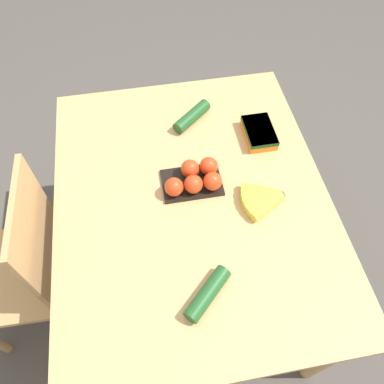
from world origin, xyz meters
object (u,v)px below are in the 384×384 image
Objects in this scene: tomato_pack at (195,178)px; cucumber_far at (208,294)px; cucumber_near at (192,116)px; banana_bunch at (263,199)px; carrot_bag at (259,132)px; chair at (26,267)px.

tomato_pack reaches higher than cucumber_far.
tomato_pack is at bearing 171.97° from cucumber_near.
cucumber_near is at bearing -6.46° from cucumber_far.
cucumber_far is (-0.42, 0.04, -0.01)m from tomato_pack.
banana_bunch is at bearing -117.74° from tomato_pack.
cucumber_near is 1.03× the size of cucumber_far.
cucumber_far is at bearing 173.54° from cucumber_near.
cucumber_near is (0.13, 0.25, -0.00)m from carrot_bag.
chair is 0.77m from tomato_pack.
banana_bunch is 0.31m from carrot_bag.
carrot_bag is 0.70m from cucumber_far.
cucumber_far reaches higher than banana_bunch.
cucumber_near reaches higher than banana_bunch.
chair reaches higher than carrot_bag.
tomato_pack is at bearing 122.31° from carrot_bag.
chair is at bearing 119.28° from cucumber_near.
cucumber_near reaches higher than carrot_bag.
cucumber_far is at bearing 174.74° from tomato_pack.
carrot_bag is (0.28, -1.00, 0.29)m from chair.
chair reaches higher than banana_bunch.
banana_bunch is 0.98× the size of cucumber_far.
carrot_bag is 0.28m from cucumber_near.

